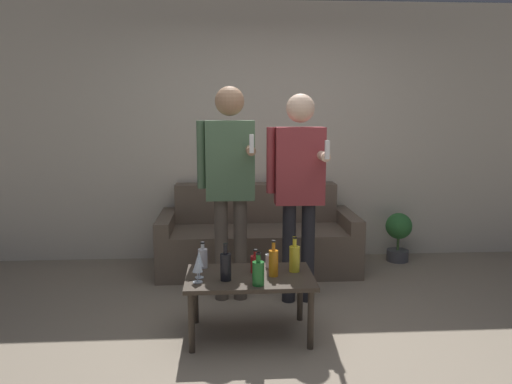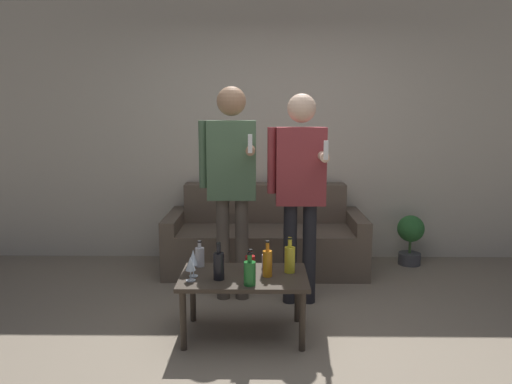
% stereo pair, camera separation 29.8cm
% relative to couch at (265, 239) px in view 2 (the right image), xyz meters
% --- Properties ---
extents(ground_plane, '(16.00, 16.00, 0.00)m').
position_rel_couch_xyz_m(ground_plane, '(0.09, -1.79, -0.30)').
color(ground_plane, gray).
extents(wall_back, '(8.00, 0.06, 2.70)m').
position_rel_couch_xyz_m(wall_back, '(0.09, 0.42, 1.05)').
color(wall_back, beige).
rests_on(wall_back, ground_plane).
extents(couch, '(1.96, 0.84, 0.83)m').
position_rel_couch_xyz_m(couch, '(0.00, 0.00, 0.00)').
color(couch, '#6B5B4C').
rests_on(couch, ground_plane).
extents(coffee_table, '(0.89, 0.57, 0.44)m').
position_rel_couch_xyz_m(coffee_table, '(-0.16, -1.54, 0.09)').
color(coffee_table, '#3D3328').
rests_on(coffee_table, ground_plane).
extents(bottle_orange, '(0.07, 0.07, 0.19)m').
position_rel_couch_xyz_m(bottle_orange, '(-0.49, -1.34, 0.22)').
color(bottle_orange, silver).
rests_on(bottle_orange, coffee_table).
extents(bottle_green, '(0.08, 0.08, 0.26)m').
position_rel_couch_xyz_m(bottle_green, '(0.17, -1.47, 0.25)').
color(bottle_green, yellow).
rests_on(bottle_green, coffee_table).
extents(bottle_dark, '(0.07, 0.07, 0.17)m').
position_rel_couch_xyz_m(bottle_dark, '(-0.11, -1.49, 0.21)').
color(bottle_dark, '#B21E1E').
rests_on(bottle_dark, coffee_table).
extents(bottle_yellow, '(0.08, 0.08, 0.22)m').
position_rel_couch_xyz_m(bottle_yellow, '(-0.11, -1.74, 0.23)').
color(bottle_yellow, '#23752D').
rests_on(bottle_yellow, coffee_table).
extents(bottle_red, '(0.07, 0.07, 0.26)m').
position_rel_couch_xyz_m(bottle_red, '(-0.33, -1.63, 0.25)').
color(bottle_red, black).
rests_on(bottle_red, coffee_table).
extents(bottle_clear, '(0.07, 0.07, 0.26)m').
position_rel_couch_xyz_m(bottle_clear, '(0.01, -1.57, 0.25)').
color(bottle_clear, orange).
rests_on(bottle_clear, coffee_table).
extents(wine_glass_near, '(0.07, 0.07, 0.19)m').
position_rel_couch_xyz_m(wine_glass_near, '(-0.51, -1.57, 0.28)').
color(wine_glass_near, silver).
rests_on(wine_glass_near, coffee_table).
extents(wine_glass_far, '(0.07, 0.07, 0.17)m').
position_rel_couch_xyz_m(wine_glass_far, '(-0.52, -1.66, 0.26)').
color(wine_glass_far, silver).
rests_on(wine_glass_far, coffee_table).
extents(cup_on_table, '(0.08, 0.08, 0.09)m').
position_rel_couch_xyz_m(cup_on_table, '(0.01, -1.36, 0.19)').
color(cup_on_table, white).
rests_on(cup_on_table, coffee_table).
extents(person_standing_left, '(0.47, 0.44, 1.78)m').
position_rel_couch_xyz_m(person_standing_left, '(-0.29, -0.84, 0.77)').
color(person_standing_left, brown).
rests_on(person_standing_left, ground_plane).
extents(person_standing_right, '(0.47, 0.43, 1.72)m').
position_rel_couch_xyz_m(person_standing_right, '(0.28, -0.92, 0.73)').
color(person_standing_right, '#232328').
rests_on(person_standing_right, ground_plane).
extents(potted_plant, '(0.27, 0.27, 0.52)m').
position_rel_couch_xyz_m(potted_plant, '(1.51, 0.13, 0.01)').
color(potted_plant, '#4C4C51').
rests_on(potted_plant, ground_plane).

